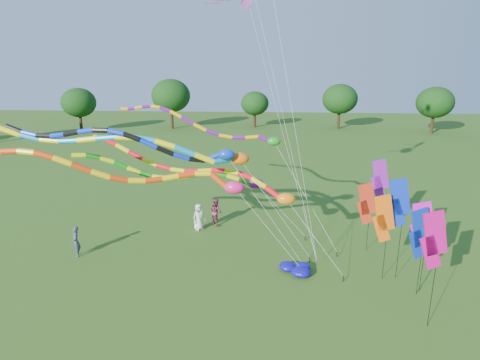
# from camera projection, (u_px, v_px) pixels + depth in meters

# --- Properties ---
(ground) EXTENTS (160.00, 160.00, 0.00)m
(ground) POSITION_uv_depth(u_px,v_px,m) (270.00, 307.00, 17.90)
(ground) COLOR #2D5516
(ground) RESTS_ON ground
(tree_ring) EXTENTS (117.73, 116.85, 9.72)m
(tree_ring) POSITION_uv_depth(u_px,v_px,m) (270.00, 192.00, 16.49)
(tree_ring) COLOR #382314
(tree_ring) RESTS_ON ground
(tube_kite_red) EXTENTS (14.33, 5.54, 6.88)m
(tube_kite_red) POSITION_uv_depth(u_px,v_px,m) (208.00, 173.00, 22.20)
(tube_kite_red) COLOR black
(tube_kite_red) RESTS_ON ground
(tube_kite_orange) EXTENTS (14.70, 1.98, 7.29)m
(tube_kite_orange) POSITION_uv_depth(u_px,v_px,m) (148.00, 175.00, 19.24)
(tube_kite_orange) COLOR black
(tube_kite_orange) RESTS_ON ground
(tube_kite_purple) EXTENTS (13.92, 6.17, 8.62)m
(tube_kite_purple) POSITION_uv_depth(u_px,v_px,m) (206.00, 126.00, 24.34)
(tube_kite_purple) COLOR black
(tube_kite_purple) RESTS_ON ground
(tube_kite_blue) EXTENTS (14.30, 1.70, 8.19)m
(tube_kite_blue) POSITION_uv_depth(u_px,v_px,m) (145.00, 145.00, 19.19)
(tube_kite_blue) COLOR black
(tube_kite_blue) RESTS_ON ground
(tube_kite_cyan) EXTENTS (16.82, 2.39, 8.90)m
(tube_kite_cyan) POSITION_uv_depth(u_px,v_px,m) (136.00, 145.00, 19.44)
(tube_kite_cyan) COLOR black
(tube_kite_cyan) RESTS_ON ground
(tube_kite_green) EXTENTS (12.89, 2.43, 6.34)m
(tube_kite_green) POSITION_uv_depth(u_px,v_px,m) (194.00, 175.00, 22.94)
(tube_kite_green) COLOR black
(tube_kite_green) RESTS_ON ground
(banner_pole_violet) EXTENTS (1.16, 0.18, 5.10)m
(banner_pole_violet) POSITION_uv_depth(u_px,v_px,m) (380.00, 179.00, 23.99)
(banner_pole_violet) COLOR black
(banner_pole_violet) RESTS_ON ground
(banner_pole_blue_a) EXTENTS (1.16, 0.25, 5.25)m
(banner_pole_blue_a) POSITION_uv_depth(u_px,v_px,m) (399.00, 203.00, 19.39)
(banner_pole_blue_a) COLOR black
(banner_pole_blue_a) RESTS_ON ground
(banner_pole_orange) EXTENTS (1.16, 0.16, 4.49)m
(banner_pole_orange) POSITION_uv_depth(u_px,v_px,m) (383.00, 219.00, 19.43)
(banner_pole_orange) COLOR black
(banner_pole_orange) RESTS_ON ground
(banner_pole_blue_b) EXTENTS (1.13, 0.43, 4.36)m
(banner_pole_blue_b) POSITION_uv_depth(u_px,v_px,m) (420.00, 234.00, 18.01)
(banner_pole_blue_b) COLOR black
(banner_pole_blue_b) RESTS_ON ground
(banner_pole_magenta_a) EXTENTS (1.16, 0.19, 5.11)m
(banner_pole_magenta_a) POSITION_uv_depth(u_px,v_px,m) (434.00, 241.00, 15.53)
(banner_pole_magenta_a) COLOR black
(banner_pole_magenta_a) RESTS_ON ground
(banner_pole_magenta_b) EXTENTS (1.16, 0.13, 4.53)m
(banner_pole_magenta_b) POSITION_uv_depth(u_px,v_px,m) (422.00, 227.00, 18.32)
(banner_pole_magenta_b) COLOR black
(banner_pole_magenta_b) RESTS_ON ground
(banner_pole_red) EXTENTS (1.16, 0.21, 4.11)m
(banner_pole_red) POSITION_uv_depth(u_px,v_px,m) (366.00, 204.00, 22.68)
(banner_pole_red) COLOR black
(banner_pole_red) RESTS_ON ground
(blue_nylon_heap) EXTENTS (1.46, 1.69, 0.52)m
(blue_nylon_heap) POSITION_uv_depth(u_px,v_px,m) (292.00, 270.00, 20.69)
(blue_nylon_heap) COLOR #100B9B
(blue_nylon_heap) RESTS_ON ground
(person_a) EXTENTS (1.02, 0.97, 1.75)m
(person_a) POSITION_uv_depth(u_px,v_px,m) (199.00, 217.00, 26.18)
(person_a) COLOR silver
(person_a) RESTS_ON ground
(person_b) EXTENTS (0.67, 0.76, 1.76)m
(person_b) POSITION_uv_depth(u_px,v_px,m) (76.00, 242.00, 22.49)
(person_b) COLOR #3E4157
(person_b) RESTS_ON ground
(person_c) EXTENTS (1.10, 1.12, 1.83)m
(person_c) POSITION_uv_depth(u_px,v_px,m) (216.00, 212.00, 27.03)
(person_c) COLOR #812E46
(person_c) RESTS_ON ground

